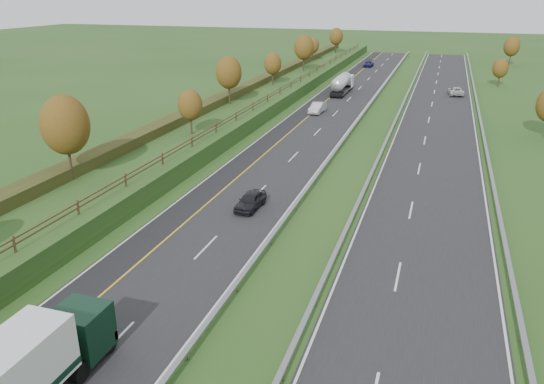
{
  "coord_description": "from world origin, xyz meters",
  "views": [
    {
      "loc": [
        16.77,
        -9.12,
        17.93
      ],
      "look_at": [
        4.13,
        30.07,
        2.2
      ],
      "focal_mm": 35.0,
      "sensor_mm": 36.0,
      "label": 1
    }
  ],
  "objects": [
    {
      "name": "road_tanker",
      "position": [
        -1.08,
        88.43,
        1.86
      ],
      "size": [
        2.4,
        11.22,
        3.46
      ],
      "color": "silver",
      "rests_on": "near_carriageway"
    },
    {
      "name": "car_silver_mid",
      "position": [
        -1.51,
        70.54,
        0.84
      ],
      "size": [
        1.98,
        4.94,
        1.6
      ],
      "primitive_type": "imported",
      "rotation": [
        0.0,
        0.0,
        -0.06
      ],
      "color": "silver",
      "rests_on": "near_carriageway"
    },
    {
      "name": "hedge_left",
      "position": [
        -15.0,
        60.0,
        2.55
      ],
      "size": [
        2.2,
        180.0,
        1.1
      ],
      "primitive_type": "cube",
      "color": "#2E3616",
      "rests_on": "embankment_left"
    },
    {
      "name": "ground",
      "position": [
        8.0,
        55.0,
        0.0
      ],
      "size": [
        400.0,
        400.0,
        0.0
      ],
      "primitive_type": "plane",
      "color": "#25491A",
      "rests_on": "ground"
    },
    {
      "name": "hard_shoulder",
      "position": [
        -3.75,
        60.0,
        0.02
      ],
      "size": [
        3.0,
        200.0,
        0.04
      ],
      "primitive_type": "cube",
      "color": "black",
      "rests_on": "ground"
    },
    {
      "name": "median_barrier_near",
      "position": [
        5.7,
        60.0,
        0.61
      ],
      "size": [
        0.32,
        200.0,
        0.71
      ],
      "color": "gray",
      "rests_on": "ground"
    },
    {
      "name": "near_carriageway",
      "position": [
        0.0,
        60.0,
        0.02
      ],
      "size": [
        10.5,
        200.0,
        0.04
      ],
      "primitive_type": "cube",
      "color": "black",
      "rests_on": "ground"
    },
    {
      "name": "car_dark_near",
      "position": [
        1.84,
        31.06,
        0.77
      ],
      "size": [
        1.95,
        4.36,
        1.46
      ],
      "primitive_type": "imported",
      "rotation": [
        0.0,
        0.0,
        -0.05
      ],
      "color": "black",
      "rests_on": "near_carriageway"
    },
    {
      "name": "outer_barrier_far",
      "position": [
        22.3,
        60.0,
        0.62
      ],
      "size": [
        0.32,
        200.0,
        0.71
      ],
      "color": "gray",
      "rests_on": "ground"
    },
    {
      "name": "lane_markings",
      "position": [
        6.4,
        59.88,
        0.05
      ],
      "size": [
        26.75,
        200.0,
        0.01
      ],
      "color": "silver",
      "rests_on": "near_carriageway"
    },
    {
      "name": "median_barrier_far",
      "position": [
        10.8,
        60.0,
        0.61
      ],
      "size": [
        0.32,
        200.0,
        0.71
      ],
      "color": "gray",
      "rests_on": "ground"
    },
    {
      "name": "car_oncoming",
      "position": [
        18.98,
        92.85,
        0.77
      ],
      "size": [
        3.01,
        5.51,
        1.47
      ],
      "primitive_type": "imported",
      "rotation": [
        0.0,
        0.0,
        3.25
      ],
      "color": "silver",
      "rests_on": "far_carriageway"
    },
    {
      "name": "fence_left",
      "position": [
        -8.5,
        59.59,
        2.73
      ],
      "size": [
        0.12,
        189.06,
        1.2
      ],
      "color": "#422B19",
      "rests_on": "embankment_left"
    },
    {
      "name": "far_carriageway",
      "position": [
        16.5,
        60.0,
        0.02
      ],
      "size": [
        10.5,
        200.0,
        0.04
      ],
      "primitive_type": "cube",
      "color": "black",
      "rests_on": "ground"
    },
    {
      "name": "embankment_left",
      "position": [
        -13.0,
        60.0,
        1.0
      ],
      "size": [
        12.0,
        200.0,
        2.0
      ],
      "primitive_type": "cube",
      "color": "#25491A",
      "rests_on": "ground"
    },
    {
      "name": "trees_left",
      "position": [
        -12.64,
        56.63,
        6.37
      ],
      "size": [
        6.64,
        164.3,
        7.66
      ],
      "color": "#2D2116",
      "rests_on": "embankment_left"
    },
    {
      "name": "trees_far",
      "position": [
        29.8,
        89.21,
        4.25
      ],
      "size": [
        8.45,
        118.6,
        7.12
      ],
      "color": "#2D2116",
      "rests_on": "ground"
    },
    {
      "name": "car_small_far",
      "position": [
        -1.6,
        126.07,
        0.75
      ],
      "size": [
        2.19,
        4.98,
        1.42
      ],
      "primitive_type": "imported",
      "rotation": [
        0.0,
        0.0,
        -0.04
      ],
      "color": "#16143F",
      "rests_on": "near_carriageway"
    }
  ]
}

